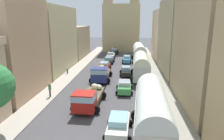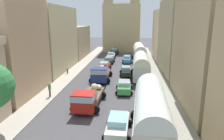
{
  "view_description": "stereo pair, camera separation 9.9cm",
  "coord_description": "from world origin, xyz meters",
  "px_view_note": "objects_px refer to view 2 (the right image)",
  "views": [
    {
      "loc": [
        2.91,
        -8.95,
        9.09
      ],
      "look_at": [
        0.0,
        23.27,
        1.34
      ],
      "focal_mm": 33.33,
      "sensor_mm": 36.0,
      "label": 1
    },
    {
      "loc": [
        3.01,
        -8.94,
        9.09
      ],
      "look_at": [
        0.0,
        23.27,
        1.34
      ],
      "focal_mm": 33.33,
      "sensor_mm": 36.0,
      "label": 2
    }
  ],
  "objects_px": {
    "car_1": "(109,60)",
    "car_7": "(127,59)",
    "car_3": "(114,51)",
    "cargo_truck_0": "(88,98)",
    "car_6": "(126,71)",
    "pedestrian_0": "(50,89)",
    "car_2": "(111,55)",
    "parked_bus_2": "(139,52)",
    "car_0": "(104,66)",
    "car_5": "(124,87)",
    "car_4": "(118,125)",
    "pedestrian_1": "(67,68)",
    "parked_bus_1": "(141,65)",
    "cargo_truck_1": "(101,73)",
    "parked_bus_0": "(151,112)"
  },
  "relations": [
    {
      "from": "parked_bus_1",
      "to": "cargo_truck_1",
      "type": "distance_m",
      "value": 6.57
    },
    {
      "from": "parked_bus_2",
      "to": "car_4",
      "type": "relative_size",
      "value": 2.38
    },
    {
      "from": "cargo_truck_0",
      "to": "pedestrian_1",
      "type": "relative_size",
      "value": 3.71
    },
    {
      "from": "cargo_truck_1",
      "to": "pedestrian_0",
      "type": "bearing_deg",
      "value": -124.17
    },
    {
      "from": "parked_bus_2",
      "to": "car_2",
      "type": "bearing_deg",
      "value": 147.37
    },
    {
      "from": "car_1",
      "to": "cargo_truck_0",
      "type": "bearing_deg",
      "value": -89.31
    },
    {
      "from": "car_1",
      "to": "car_6",
      "type": "distance_m",
      "value": 10.28
    },
    {
      "from": "car_3",
      "to": "car_6",
      "type": "bearing_deg",
      "value": -80.43
    },
    {
      "from": "cargo_truck_1",
      "to": "car_2",
      "type": "height_order",
      "value": "cargo_truck_1"
    },
    {
      "from": "car_3",
      "to": "car_0",
      "type": "bearing_deg",
      "value": -90.72
    },
    {
      "from": "car_2",
      "to": "parked_bus_1",
      "type": "bearing_deg",
      "value": -69.89
    },
    {
      "from": "car_1",
      "to": "car_4",
      "type": "xyz_separation_m",
      "value": [
        3.77,
        -28.22,
        0.03
      ]
    },
    {
      "from": "car_5",
      "to": "pedestrian_1",
      "type": "bearing_deg",
      "value": 140.39
    },
    {
      "from": "parked_bus_0",
      "to": "car_7",
      "type": "height_order",
      "value": "parked_bus_0"
    },
    {
      "from": "cargo_truck_0",
      "to": "car_2",
      "type": "bearing_deg",
      "value": 90.93
    },
    {
      "from": "parked_bus_0",
      "to": "parked_bus_1",
      "type": "relative_size",
      "value": 1.11
    },
    {
      "from": "car_2",
      "to": "cargo_truck_0",
      "type": "bearing_deg",
      "value": -89.07
    },
    {
      "from": "car_1",
      "to": "car_7",
      "type": "relative_size",
      "value": 1.08
    },
    {
      "from": "parked_bus_0",
      "to": "parked_bus_1",
      "type": "distance_m",
      "value": 17.48
    },
    {
      "from": "car_6",
      "to": "car_3",
      "type": "bearing_deg",
      "value": 99.57
    },
    {
      "from": "cargo_truck_0",
      "to": "car_4",
      "type": "bearing_deg",
      "value": -53.58
    },
    {
      "from": "car_4",
      "to": "pedestrian_1",
      "type": "distance_m",
      "value": 21.02
    },
    {
      "from": "car_4",
      "to": "car_5",
      "type": "xyz_separation_m",
      "value": [
        0.14,
        10.17,
        -0.01
      ]
    },
    {
      "from": "parked_bus_1",
      "to": "parked_bus_0",
      "type": "bearing_deg",
      "value": -90.06
    },
    {
      "from": "car_2",
      "to": "pedestrian_0",
      "type": "height_order",
      "value": "pedestrian_0"
    },
    {
      "from": "car_3",
      "to": "car_1",
      "type": "bearing_deg",
      "value": -90.21
    },
    {
      "from": "car_6",
      "to": "pedestrian_0",
      "type": "xyz_separation_m",
      "value": [
        -8.78,
        -11.36,
        0.31
      ]
    },
    {
      "from": "car_2",
      "to": "car_4",
      "type": "bearing_deg",
      "value": -83.47
    },
    {
      "from": "parked_bus_0",
      "to": "cargo_truck_0",
      "type": "bearing_deg",
      "value": 138.68
    },
    {
      "from": "cargo_truck_1",
      "to": "pedestrian_1",
      "type": "height_order",
      "value": "cargo_truck_1"
    },
    {
      "from": "car_0",
      "to": "pedestrian_1",
      "type": "relative_size",
      "value": 2.4
    },
    {
      "from": "car_3",
      "to": "pedestrian_0",
      "type": "height_order",
      "value": "pedestrian_0"
    },
    {
      "from": "car_4",
      "to": "car_6",
      "type": "xyz_separation_m",
      "value": [
        0.11,
        18.71,
        -0.01
      ]
    },
    {
      "from": "car_2",
      "to": "car_5",
      "type": "bearing_deg",
      "value": -80.49
    },
    {
      "from": "car_7",
      "to": "pedestrian_1",
      "type": "xyz_separation_m",
      "value": [
        -9.99,
        -10.87,
        0.27
      ]
    },
    {
      "from": "car_1",
      "to": "pedestrian_1",
      "type": "bearing_deg",
      "value": -122.44
    },
    {
      "from": "parked_bus_2",
      "to": "pedestrian_0",
      "type": "bearing_deg",
      "value": -116.36
    },
    {
      "from": "cargo_truck_0",
      "to": "car_6",
      "type": "height_order",
      "value": "cargo_truck_0"
    },
    {
      "from": "car_0",
      "to": "car_2",
      "type": "height_order",
      "value": "car_0"
    },
    {
      "from": "car_2",
      "to": "pedestrian_1",
      "type": "bearing_deg",
      "value": -110.2
    },
    {
      "from": "car_5",
      "to": "car_7",
      "type": "xyz_separation_m",
      "value": [
        -0.09,
        19.22,
        0.03
      ]
    },
    {
      "from": "cargo_truck_1",
      "to": "car_4",
      "type": "bearing_deg",
      "value": -76.31
    },
    {
      "from": "cargo_truck_0",
      "to": "car_0",
      "type": "distance_m",
      "value": 17.18
    },
    {
      "from": "parked_bus_2",
      "to": "cargo_truck_0",
      "type": "distance_m",
      "value": 26.47
    },
    {
      "from": "car_5",
      "to": "pedestrian_1",
      "type": "xyz_separation_m",
      "value": [
        -10.09,
        8.35,
        0.3
      ]
    },
    {
      "from": "car_3",
      "to": "pedestrian_0",
      "type": "xyz_separation_m",
      "value": [
        -4.95,
        -34.06,
        0.27
      ]
    },
    {
      "from": "car_4",
      "to": "car_6",
      "type": "height_order",
      "value": "car_4"
    },
    {
      "from": "car_2",
      "to": "car_6",
      "type": "xyz_separation_m",
      "value": [
        4.08,
        -16.03,
        0.03
      ]
    },
    {
      "from": "parked_bus_2",
      "to": "car_0",
      "type": "distance_m",
      "value": 10.96
    },
    {
      "from": "parked_bus_1",
      "to": "car_4",
      "type": "bearing_deg",
      "value": -98.58
    }
  ]
}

